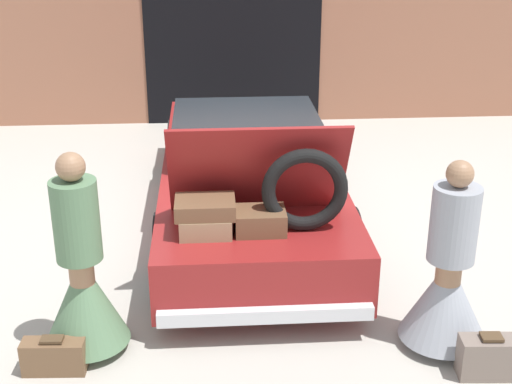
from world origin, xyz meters
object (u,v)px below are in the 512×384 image
(suitcase_beside_left_person, at_px, (54,356))
(suitcase_beside_right_person, at_px, (489,357))
(person_right, at_px, (447,283))
(car, at_px, (248,175))
(person_left, at_px, (83,284))

(suitcase_beside_left_person, relative_size, suitcase_beside_right_person, 1.05)
(person_right, distance_m, suitcase_beside_left_person, 3.14)
(person_right, xyz_separation_m, suitcase_beside_right_person, (0.22, -0.45, -0.40))
(car, distance_m, suitcase_beside_right_person, 3.47)
(person_left, bearing_deg, suitcase_beside_right_person, 72.58)
(person_right, xyz_separation_m, suitcase_beside_left_person, (-3.11, -0.17, -0.42))
(person_left, bearing_deg, car, 142.50)
(car, distance_m, suitcase_beside_left_person, 3.23)
(person_left, xyz_separation_m, person_right, (2.89, -0.14, -0.03))
(car, bearing_deg, person_right, -60.61)
(car, bearing_deg, suitcase_beside_right_person, -61.09)
(person_left, xyz_separation_m, suitcase_beside_right_person, (3.11, -0.59, -0.43))
(person_left, distance_m, person_right, 2.90)
(suitcase_beside_right_person, bearing_deg, person_left, 169.34)
(person_left, height_order, person_right, person_left)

